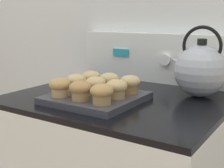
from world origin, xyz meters
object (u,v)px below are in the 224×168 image
muffin_pan (96,98)px  muffin_r0_c1 (80,90)px  muffin_r1_c2 (116,88)px  tea_kettle (200,70)px  muffin_r0_c0 (60,87)px  muffin_r1_c0 (76,82)px  muffin_r2_c0 (91,79)px  muffin_r2_c2 (130,84)px  muffin_r2_c1 (109,81)px  muffin_r0_c2 (102,93)px  muffin_r1_c1 (95,85)px

muffin_pan → muffin_r0_c1: (0.00, -0.08, 0.04)m
muffin_r0_c1 → muffin_r1_c2: same height
tea_kettle → muffin_r0_c1: bearing=-128.5°
muffin_r0_c0 → muffin_r0_c1: size_ratio=1.00×
muffin_r1_c2 → muffin_r1_c0: bearing=179.1°
muffin_r1_c0 → muffin_r2_c0: bearing=87.6°
muffin_r1_c0 → muffin_pan: bearing=0.1°
muffin_r0_c1 → muffin_r2_c2: bearing=63.7°
muffin_pan → muffin_r2_c2: bearing=45.1°
muffin_r0_c1 → muffin_r2_c2: size_ratio=1.00×
muffin_r2_c1 → tea_kettle: tea_kettle is taller
muffin_r1_c2 → tea_kettle: size_ratio=0.28×
muffin_r0_c2 → tea_kettle: (0.18, 0.33, 0.04)m
muffin_r1_c1 → muffin_r2_c0: bearing=134.2°
muffin_r0_c2 → muffin_r2_c0: (-0.16, 0.16, 0.00)m
muffin_r2_c1 → muffin_r1_c2: bearing=-45.7°
muffin_r2_c0 → muffin_r0_c2: bearing=-45.2°
muffin_r1_c0 → muffin_r0_c1: bearing=-44.2°
muffin_pan → tea_kettle: (0.27, 0.25, 0.08)m
muffin_r1_c0 → muffin_r1_c1: size_ratio=1.00×
muffin_r0_c0 → muffin_r0_c2: 0.16m
muffin_r0_c0 → muffin_r2_c2: bearing=45.2°
muffin_r0_c2 → muffin_r2_c1: size_ratio=1.00×
muffin_pan → muffin_r2_c2: (0.08, 0.08, 0.04)m
muffin_r1_c2 → tea_kettle: bearing=53.9°
muffin_pan → muffin_r2_c1: (-0.00, 0.08, 0.04)m
muffin_r2_c2 → muffin_r1_c2: bearing=-90.7°
muffin_r0_c2 → muffin_r2_c2: 0.17m
muffin_r0_c2 → tea_kettle: bearing=61.1°
muffin_r0_c0 → muffin_r0_c2: size_ratio=1.00×
muffin_r1_c0 → muffin_r1_c2: 0.17m
muffin_r0_c0 → muffin_r2_c2: 0.23m
muffin_r1_c1 → muffin_r2_c1: 0.09m
muffin_r0_c0 → muffin_r1_c0: size_ratio=1.00×
muffin_pan → muffin_r1_c2: size_ratio=4.05×
muffin_r2_c2 → tea_kettle: size_ratio=0.28×
muffin_pan → muffin_r0_c1: size_ratio=4.05×
muffin_r2_c2 → tea_kettle: (0.18, 0.17, 0.04)m
muffin_r0_c2 → muffin_r2_c2: same height
muffin_r0_c1 → muffin_r2_c0: (-0.08, 0.16, 0.00)m
muffin_r0_c2 → tea_kettle: tea_kettle is taller
muffin_r2_c2 → muffin_r1_c1: bearing=-133.9°
muffin_r2_c1 → tea_kettle: size_ratio=0.28×
muffin_r2_c0 → muffin_r2_c2: same height
muffin_r0_c0 → muffin_r0_c1: (0.08, 0.00, 0.00)m
muffin_r0_c0 → muffin_r2_c0: 0.16m
muffin_r2_c1 → muffin_r2_c2: (0.08, -0.00, 0.00)m
muffin_r2_c2 → tea_kettle: bearing=42.4°
muffin_r0_c1 → muffin_r2_c0: 0.18m
muffin_pan → muffin_r1_c2: bearing=-1.8°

